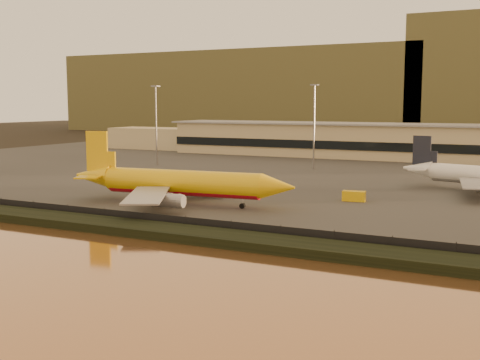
# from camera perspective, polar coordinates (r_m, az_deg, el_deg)

# --- Properties ---
(ground) EXTENTS (900.00, 900.00, 0.00)m
(ground) POSITION_cam_1_polar(r_m,az_deg,el_deg) (106.57, -2.40, -3.52)
(ground) COLOR black
(ground) RESTS_ON ground
(embankment) EXTENTS (320.00, 7.00, 1.40)m
(embankment) POSITION_cam_1_polar(r_m,az_deg,el_deg) (92.21, -7.52, -4.84)
(embankment) COLOR black
(embankment) RESTS_ON ground
(tarmac) EXTENTS (320.00, 220.00, 0.20)m
(tarmac) POSITION_cam_1_polar(r_m,az_deg,el_deg) (194.41, 11.23, 1.28)
(tarmac) COLOR #2D2D2D
(tarmac) RESTS_ON ground
(perimeter_fence) EXTENTS (300.00, 0.05, 2.20)m
(perimeter_fence) POSITION_cam_1_polar(r_m,az_deg,el_deg) (95.36, -6.18, -4.05)
(perimeter_fence) COLOR black
(perimeter_fence) RESTS_ON tarmac
(terminal_building) EXTENTS (202.00, 25.00, 12.60)m
(terminal_building) POSITION_cam_1_polar(r_m,az_deg,el_deg) (227.17, 9.77, 3.72)
(terminal_building) COLOR tan
(terminal_building) RESTS_ON tarmac
(apron_light_masts) EXTENTS (152.20, 12.20, 25.40)m
(apron_light_masts) POSITION_cam_1_polar(r_m,az_deg,el_deg) (170.47, 14.47, 5.62)
(apron_light_masts) COLOR slate
(apron_light_masts) RESTS_ON tarmac
(distant_hills) EXTENTS (470.00, 160.00, 70.00)m
(distant_hills) POSITION_cam_1_polar(r_m,az_deg,el_deg) (437.66, 17.25, 8.46)
(distant_hills) COLOR brown
(distant_hills) RESTS_ON ground
(dhl_cargo_jet) EXTENTS (47.32, 46.10, 14.12)m
(dhl_cargo_jet) POSITION_cam_1_polar(r_m,az_deg,el_deg) (118.38, -5.82, -0.30)
(dhl_cargo_jet) COLOR #E3B50B
(dhl_cargo_jet) RESTS_ON tarmac
(gse_vehicle_yellow) EXTENTS (4.77, 2.55, 2.06)m
(gse_vehicle_yellow) POSITION_cam_1_polar(r_m,az_deg,el_deg) (124.39, 10.75, -1.51)
(gse_vehicle_yellow) COLOR #E3B50B
(gse_vehicle_yellow) RESTS_ON tarmac
(gse_vehicle_white) EXTENTS (4.48, 3.39, 1.84)m
(gse_vehicle_white) POSITION_cam_1_polar(r_m,az_deg,el_deg) (148.55, -2.95, -0.01)
(gse_vehicle_white) COLOR white
(gse_vehicle_white) RESTS_ON tarmac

